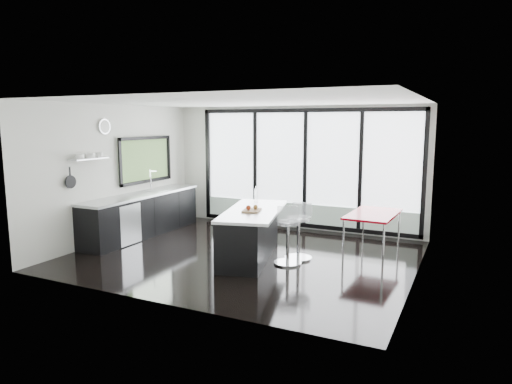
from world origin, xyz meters
The scene contains 11 objects.
floor centered at (0.00, 0.00, 0.00)m, with size 6.00×5.00×0.00m, color black.
ceiling centered at (0.00, 0.00, 2.80)m, with size 6.00×5.00×0.00m, color white.
wall_back centered at (0.27, 2.47, 1.27)m, with size 6.00×0.09×2.80m.
wall_front centered at (0.00, -2.50, 1.40)m, with size 6.00×0.00×2.80m, color silver.
wall_left centered at (-2.97, 0.27, 1.56)m, with size 0.26×5.00×2.80m.
wall_right centered at (3.00, 0.00, 1.40)m, with size 0.00×5.00×2.80m, color silver.
counter_cabinets centered at (-2.67, 0.40, 0.46)m, with size 0.69×3.24×1.36m.
island centered at (0.15, -0.08, 0.45)m, with size 1.43×2.34×1.16m.
bar_stool_near centered at (0.92, -0.13, 0.38)m, with size 0.48×0.48×0.77m, color silver.
bar_stool_far centered at (0.98, 0.23, 0.39)m, with size 0.49×0.49×0.77m, color silver.
red_table centered at (2.09, 1.21, 0.38)m, with size 0.81×1.42×0.76m, color #93000D.
Camera 1 is at (3.73, -7.26, 2.44)m, focal length 32.00 mm.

